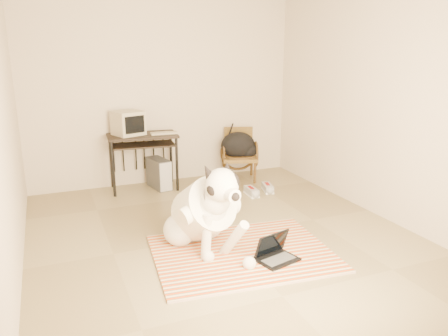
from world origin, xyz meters
TOP-DOWN VIEW (x-y plane):
  - floor at (0.00, 0.00)m, footprint 4.50×4.50m
  - wall_back at (0.00, 2.25)m, footprint 4.50×0.00m
  - wall_front at (0.00, -2.25)m, footprint 4.50×0.00m
  - wall_left at (-2.00, 0.00)m, footprint 0.00×4.50m
  - wall_right at (2.00, 0.00)m, footprint 0.00×4.50m
  - rug at (0.02, -0.49)m, footprint 1.86×1.49m
  - dog at (-0.29, -0.23)m, footprint 0.68×1.35m
  - laptop at (0.25, -0.75)m, footprint 0.43×0.36m
  - computer_desk at (-0.42, 1.94)m, footprint 1.01×0.62m
  - crt_monitor at (-0.60, 2.00)m, footprint 0.47×0.46m
  - desk_keyboard at (-0.12, 1.87)m, footprint 0.38×0.16m
  - pc_tower at (-0.21, 1.91)m, footprint 0.28×0.50m
  - rattan_chair at (1.07, 1.89)m, footprint 0.65×0.64m
  - backpack at (1.04, 1.83)m, footprint 0.56×0.44m
  - sneaker_left at (0.89, 1.09)m, footprint 0.14×0.31m
  - sneaker_right at (1.18, 1.16)m, footprint 0.19×0.32m

SIDE VIEW (x-z plane):
  - floor at x=0.00m, z-range 0.00..0.00m
  - rug at x=0.02m, z-range 0.00..0.02m
  - sneaker_right at x=1.18m, z-range -0.01..0.10m
  - sneaker_left at x=0.89m, z-range -0.01..0.10m
  - laptop at x=0.25m, z-range -0.05..0.22m
  - pc_tower at x=-0.21m, z-range 0.00..0.44m
  - rattan_chair at x=1.07m, z-range 0.00..0.79m
  - dog at x=-0.29m, z-range -0.11..0.91m
  - backpack at x=1.04m, z-range 0.34..0.74m
  - computer_desk at x=-0.42m, z-range 0.29..1.09m
  - desk_keyboard at x=-0.12m, z-range 0.80..0.83m
  - crt_monitor at x=-0.60m, z-range 0.80..1.14m
  - wall_back at x=0.00m, z-range -0.90..3.60m
  - wall_front at x=0.00m, z-range -0.90..3.60m
  - wall_left at x=-2.00m, z-range -0.90..3.60m
  - wall_right at x=2.00m, z-range -0.90..3.60m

